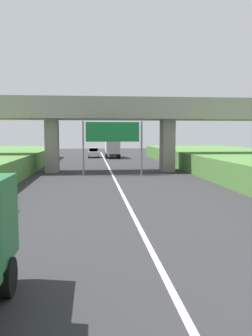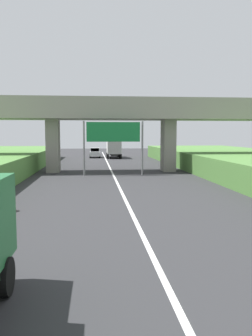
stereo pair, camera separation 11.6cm
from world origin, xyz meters
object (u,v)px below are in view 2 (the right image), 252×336
(truck_black, at_px, (113,147))
(car_silver, at_px, (95,153))
(overhead_highway_sign, at_px, (113,135))
(construction_barrel_2, at_px, (5,202))

(truck_black, relative_size, car_silver, 1.78)
(overhead_highway_sign, bearing_deg, car_silver, 93.75)
(overhead_highway_sign, bearing_deg, construction_barrel_2, -113.10)
(construction_barrel_2, bearing_deg, car_silver, 83.50)
(car_silver, xyz_separation_m, construction_barrel_2, (-4.77, -41.82, -0.40))
(overhead_highway_sign, relative_size, truck_black, 0.81)
(overhead_highway_sign, relative_size, construction_barrel_2, 6.53)
(truck_black, xyz_separation_m, car_silver, (-3.20, 0.91, -1.08))
(truck_black, xyz_separation_m, construction_barrel_2, (-7.96, -40.91, -1.47))
(overhead_highway_sign, height_order, construction_barrel_2, overhead_highway_sign)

